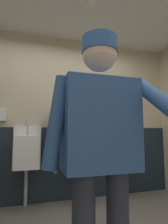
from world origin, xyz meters
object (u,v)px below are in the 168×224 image
object	(u,v)px
urinal_left	(27,151)
urinal_middle	(78,150)
urinal_right	(121,149)
person	(101,142)
soap_dispenser	(3,115)

from	to	relation	value
urinal_left	urinal_middle	xyz separation A→B (m)	(0.75, 0.00, 0.00)
urinal_left	urinal_right	size ratio (longest dim) A/B	1.00
urinal_left	person	distance (m)	1.76
urinal_right	person	distance (m)	2.00
urinal_left	urinal_middle	bearing A→B (deg)	0.00
urinal_middle	urinal_right	bearing A→B (deg)	0.00
urinal_right	person	xyz separation A→B (m)	(-1.04, -1.69, 0.22)
urinal_left	urinal_right	world-z (taller)	same
soap_dispenser	urinal_left	bearing A→B (deg)	-18.72
urinal_right	person	bearing A→B (deg)	-121.65
urinal_right	urinal_middle	bearing A→B (deg)	180.00
soap_dispenser	urinal_right	bearing A→B (deg)	-3.69
urinal_left	urinal_middle	world-z (taller)	same
person	soap_dispenser	xyz separation A→B (m)	(-0.81, 1.81, 0.31)
urinal_middle	person	size ratio (longest dim) A/B	0.74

